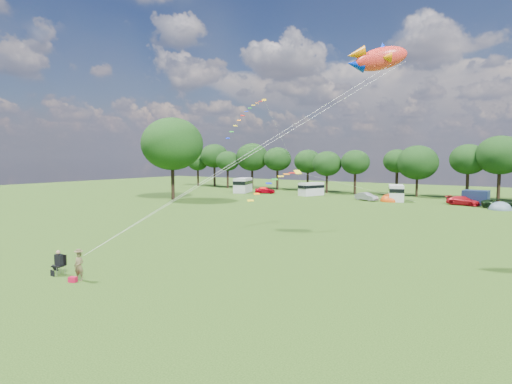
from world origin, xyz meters
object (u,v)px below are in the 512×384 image
Objects in this scene: campervan_c at (396,192)px; big_tree at (172,144)px; car_b at (366,197)px; car_d at (500,204)px; campervan_a at (243,185)px; campervan_b at (311,189)px; tent_orange at (390,201)px; kite_flyer at (79,266)px; tent_greyblue at (500,210)px; car_c at (463,201)px; camp_chair at (59,260)px; fish_kite at (376,59)px; car_a at (265,190)px.

big_tree is at bearing 102.03° from campervan_c.
car_d is at bearing -67.10° from car_b.
campervan_a is 1.21× the size of campervan_b.
car_d reaches higher than tent_orange.
campervan_c is 54.09m from kite_flyer.
tent_orange is 1.10× the size of tent_greyblue.
tent_greyblue is at bearing -9.07° from tent_orange.
car_c is (13.81, 1.31, 0.02)m from car_b.
tent_orange is (14.85, -2.10, -1.22)m from campervan_b.
big_tree is 2.59× the size of campervan_b.
kite_flyer is at bearing -91.85° from tent_orange.
big_tree reaches higher than kite_flyer.
car_c reaches higher than car_b.
camp_chair is at bearing 157.08° from campervan_c.
big_tree is 32.33m from car_b.
camp_chair is at bearing -53.39° from big_tree.
tent_greyblue is 53.09m from kite_flyer.
campervan_b is 3.46× the size of camp_chair.
camp_chair is at bearing -110.62° from tent_greyblue.
campervan_a is (-43.93, 1.21, 0.87)m from car_d.
campervan_a is 1.49× the size of fish_kite.
fish_kite is at bearing 30.70° from camp_chair.
big_tree is 19.17m from campervan_a.
big_tree is 3.45× the size of car_a.
campervan_b is (-11.29, 2.99, 0.61)m from car_b.
fish_kite is (34.35, -39.54, 12.80)m from car_a.
tent_greyblue is at bearing -104.95° from car_c.
tent_orange is at bearing -54.22° from car_b.
car_c reaches higher than car_d.
fish_kite reaches higher than campervan_b.
car_b is 2.44× the size of camp_chair.
car_d is 2.02m from tent_greyblue.
camp_chair is 23.63m from fish_kite.
car_b is 0.65× the size of campervan_c.
kite_flyer reaches higher than car_b.
car_c is at bearing 23.04° from big_tree.
campervan_a reaches higher than campervan_c.
campervan_a is 14.22m from campervan_b.
camp_chair is (-18.70, -52.20, 0.25)m from car_d.
car_b reaches higher than car_d.
car_a is at bearing 72.02° from campervan_c.
fish_kite is (-4.86, -36.03, 13.42)m from tent_greyblue.
big_tree reaches higher than camp_chair.
tent_orange is (24.06, -1.09, -0.62)m from car_a.
kite_flyer reaches higher than camp_chair.
car_a is at bearing 103.94° from car_c.
car_c is at bearing 149.98° from tent_greyblue.
car_b is 18.79m from tent_greyblue.
car_c is 2.96× the size of camp_chair.
car_d is (45.32, 16.36, -8.38)m from big_tree.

